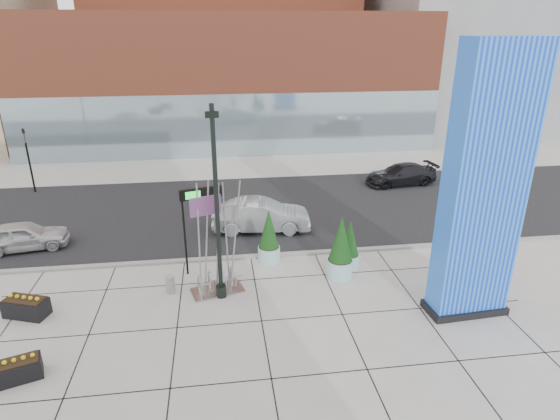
{
  "coord_description": "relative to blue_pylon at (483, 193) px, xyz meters",
  "views": [
    {
      "loc": [
        -0.27,
        -15.19,
        9.93
      ],
      "look_at": [
        2.08,
        2.0,
        3.08
      ],
      "focal_mm": 30.0,
      "sensor_mm": 36.0,
      "label": 1
    }
  ],
  "objects": [
    {
      "name": "round_planter_west",
      "position": [
        -6.78,
        4.93,
        -3.49
      ],
      "size": [
        1.0,
        1.0,
        2.49
      ],
      "color": "#97CACB",
      "rests_on": "ground"
    },
    {
      "name": "car_silver_mid",
      "position": [
        -6.79,
        8.35,
        -3.84
      ],
      "size": [
        5.12,
        2.2,
        1.64
      ],
      "primitive_type": "imported",
      "rotation": [
        0.0,
        0.0,
        1.48
      ],
      "color": "#9EA1A5",
      "rests_on": "ground"
    },
    {
      "name": "lamp_post",
      "position": [
        -8.98,
        2.21,
        -1.59
      ],
      "size": [
        0.47,
        0.41,
        7.51
      ],
      "rotation": [
        0.0,
        0.0,
        0.0
      ],
      "color": "black",
      "rests_on": "ground"
    },
    {
      "name": "car_dark_east",
      "position": [
        3.2,
        14.65,
        -3.98
      ],
      "size": [
        4.91,
        2.42,
        1.37
      ],
      "primitive_type": "imported",
      "rotation": [
        0.0,
        0.0,
        -1.46
      ],
      "color": "black",
      "rests_on": "ground"
    },
    {
      "name": "street_asphalt",
      "position": [
        -8.58,
        11.33,
        -4.65
      ],
      "size": [
        80.0,
        12.0,
        0.02
      ],
      "primitive_type": "cube",
      "color": "black",
      "rests_on": "ground"
    },
    {
      "name": "tower_glass_front",
      "position": [
        -7.58,
        23.53,
        -2.16
      ],
      "size": [
        34.0,
        0.6,
        5.0
      ],
      "primitive_type": "cube",
      "color": "#8CA5B2",
      "rests_on": "ground"
    },
    {
      "name": "box_planter_south",
      "position": [
        -15.15,
        -1.64,
        -4.31
      ],
      "size": [
        1.54,
        1.11,
        0.77
      ],
      "rotation": [
        0.0,
        0.0,
        0.33
      ],
      "color": "black",
      "rests_on": "ground"
    },
    {
      "name": "blue_pylon",
      "position": [
        0.0,
        0.0,
        0.0
      ],
      "size": [
        2.98,
        1.48,
        9.66
      ],
      "rotation": [
        0.0,
        0.0,
        0.07
      ],
      "color": "#0D32CA",
      "rests_on": "ground"
    },
    {
      "name": "car_white_west",
      "position": [
        -18.14,
        7.69,
        -3.99
      ],
      "size": [
        4.16,
        2.23,
        1.35
      ],
      "primitive_type": "imported",
      "rotation": [
        0.0,
        0.0,
        1.74
      ],
      "color": "silver",
      "rests_on": "ground"
    },
    {
      "name": "round_planter_mid",
      "position": [
        -3.38,
        3.85,
        -3.61
      ],
      "size": [
        0.89,
        0.89,
        2.23
      ],
      "color": "#97CACB",
      "rests_on": "ground"
    },
    {
      "name": "curb_edge",
      "position": [
        -8.58,
        5.33,
        -4.6
      ],
      "size": [
        80.0,
        0.3,
        0.12
      ],
      "primitive_type": "cube",
      "color": "gray",
      "rests_on": "ground"
    },
    {
      "name": "overhead_street_sign",
      "position": [
        -9.74,
        4.21,
        -1.42
      ],
      "size": [
        1.75,
        0.65,
        3.78
      ],
      "rotation": [
        0.0,
        0.0,
        0.28
      ],
      "color": "black",
      "rests_on": "ground"
    },
    {
      "name": "traffic_signal",
      "position": [
        -20.58,
        16.33,
        -2.36
      ],
      "size": [
        0.15,
        0.18,
        4.1
      ],
      "color": "black",
      "rests_on": "ground"
    },
    {
      "name": "round_planter_east",
      "position": [
        -3.98,
        3.13,
        -3.36
      ],
      "size": [
        1.1,
        1.1,
        2.76
      ],
      "color": "#97CACB",
      "rests_on": "ground"
    },
    {
      "name": "ground",
      "position": [
        -8.58,
        1.33,
        -4.66
      ],
      "size": [
        160.0,
        160.0,
        0.0
      ],
      "primitive_type": "plane",
      "color": "#9E9991",
      "rests_on": "ground"
    },
    {
      "name": "building_grey_parking",
      "position": [
        17.42,
        33.33,
        4.34
      ],
      "size": [
        20.0,
        18.0,
        18.0
      ],
      "primitive_type": "cube",
      "color": "slate",
      "rests_on": "ground"
    },
    {
      "name": "public_art_sculpture",
      "position": [
        -9.11,
        2.61,
        -3.45
      ],
      "size": [
        2.24,
        1.52,
        4.64
      ],
      "rotation": [
        0.0,
        0.0,
        0.26
      ],
      "color": "#A6A7AA",
      "rests_on": "ground"
    },
    {
      "name": "tower_podium",
      "position": [
        -7.58,
        28.33,
        0.84
      ],
      "size": [
        34.0,
        10.0,
        11.0
      ],
      "primitive_type": "cube",
      "color": "#99442C",
      "rests_on": "ground"
    },
    {
      "name": "box_planter_north",
      "position": [
        -16.08,
        1.86,
        -4.28
      ],
      "size": [
        1.7,
        1.24,
        0.85
      ],
      "rotation": [
        0.0,
        0.0,
        -0.34
      ],
      "color": "black",
      "rests_on": "ground"
    },
    {
      "name": "concrete_bollard",
      "position": [
        -10.99,
        2.78,
        -4.3
      ],
      "size": [
        0.37,
        0.37,
        0.72
      ],
      "primitive_type": "cylinder",
      "color": "gray",
      "rests_on": "ground"
    }
  ]
}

